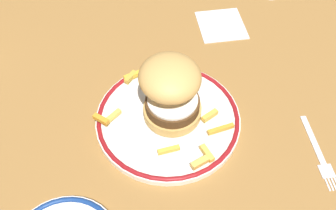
{
  "coord_description": "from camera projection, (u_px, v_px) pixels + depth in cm",
  "views": [
    {
      "loc": [
        -4.25,
        -42.77,
        54.44
      ],
      "look_at": [
        -5.18,
        -3.08,
        4.6
      ],
      "focal_mm": 41.03,
      "sensor_mm": 36.0,
      "label": 1
    }
  ],
  "objects": [
    {
      "name": "ground_plane",
      "position": [
        196.0,
        115.0,
        0.71
      ],
      "size": [
        126.65,
        97.02,
        4.0
      ],
      "primitive_type": "cube",
      "color": "olive"
    },
    {
      "name": "dinner_plate",
      "position": [
        168.0,
        118.0,
        0.67
      ],
      "size": [
        25.09,
        25.09,
        1.6
      ],
      "color": "white",
      "rests_on": "ground_plane"
    },
    {
      "name": "burger",
      "position": [
        171.0,
        90.0,
        0.62
      ],
      "size": [
        14.26,
        14.38,
        11.08
      ],
      "color": "tan",
      "rests_on": "dinner_plate"
    },
    {
      "name": "fries_pile",
      "position": [
        167.0,
        110.0,
        0.66
      ],
      "size": [
        23.81,
        22.29,
        1.76
      ],
      "color": "gold",
      "rests_on": "dinner_plate"
    },
    {
      "name": "fork",
      "position": [
        319.0,
        153.0,
        0.63
      ],
      "size": [
        3.54,
        14.44,
        0.36
      ],
      "color": "silver",
      "rests_on": "ground_plane"
    },
    {
      "name": "napkin",
      "position": [
        221.0,
        25.0,
        0.83
      ],
      "size": [
        11.41,
        11.94,
        0.4
      ],
      "primitive_type": "cube",
      "rotation": [
        0.0,
        0.0,
        0.18
      ],
      "color": "silver",
      "rests_on": "ground_plane"
    }
  ]
}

